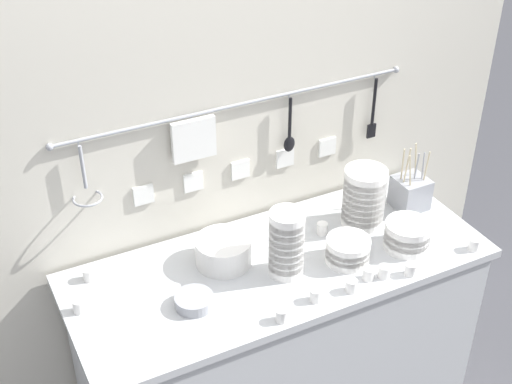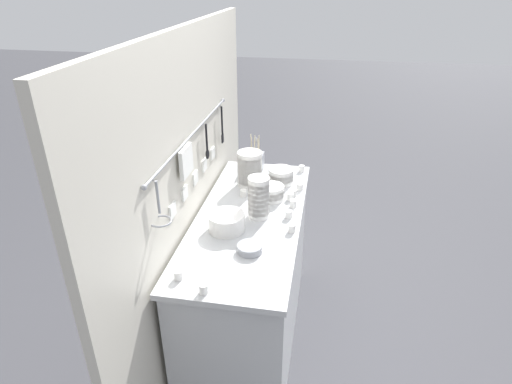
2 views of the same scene
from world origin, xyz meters
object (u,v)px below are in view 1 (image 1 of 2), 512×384
cup_back_left (79,306)px  cup_edge_far (89,274)px  cup_front_left (322,228)px  cutlery_caddy (410,192)px  bowl_stack_nested_right (348,250)px  bowl_stack_back_corner (286,243)px  cup_mid_row (282,315)px  cup_by_caddy (316,295)px  cup_edge_near (474,244)px  bowl_stack_short_front (407,235)px  cup_front_right (351,286)px  steel_mixing_bowl (194,301)px  cup_centre (384,271)px  cup_back_right (368,274)px  plate_stack (224,251)px  bowl_stack_wide_centre (364,197)px  cup_beside_plates (411,269)px

cup_back_left → cup_edge_far: size_ratio=1.00×
cup_front_left → cutlery_caddy: bearing=0.1°
bowl_stack_nested_right → cup_front_left: bearing=88.6°
bowl_stack_back_corner → cup_front_left: bowl_stack_back_corner is taller
cup_mid_row → cup_by_caddy: size_ratio=1.00×
cup_edge_near → cup_back_left: 1.33m
bowl_stack_short_front → bowl_stack_nested_right: size_ratio=1.06×
cup_front_left → cup_edge_near: bearing=-37.0°
bowl_stack_back_corner → bowl_stack_short_front: (0.44, -0.07, -0.07)m
bowl_stack_nested_right → cup_front_right: bowl_stack_nested_right is taller
cup_back_left → cup_front_right: size_ratio=1.00×
steel_mixing_bowl → cup_back_left: 0.35m
bowl_stack_nested_right → cup_front_left: size_ratio=3.48×
cutlery_caddy → cup_centre: bearing=-137.5°
steel_mixing_bowl → cup_back_right: size_ratio=2.86×
bowl_stack_nested_right → cup_centre: 0.14m
steel_mixing_bowl → cup_back_right: bearing=-13.9°
bowl_stack_back_corner → plate_stack: 0.23m
bowl_stack_back_corner → bowl_stack_wide_centre: (0.38, 0.12, -0.01)m
cup_front_right → cup_centre: bearing=4.6°
bowl_stack_short_front → plate_stack: 0.64m
cup_edge_near → cup_front_right: bearing=179.0°
bowl_stack_short_front → cup_edge_near: size_ratio=3.68×
bowl_stack_wide_centre → cup_back_right: (-0.16, -0.27, -0.09)m
bowl_stack_short_front → cup_beside_plates: 0.15m
steel_mixing_bowl → cup_front_left: size_ratio=2.86×
bowl_stack_wide_centre → cup_front_left: (-0.16, 0.01, -0.09)m
bowl_stack_nested_right → cup_back_left: size_ratio=3.48×
cup_by_caddy → steel_mixing_bowl: bearing=156.7°
bowl_stack_short_front → cup_back_left: size_ratio=3.68×
cup_back_right → cup_front_right: bearing=-163.1°
cup_edge_near → cup_centre: 0.36m
cup_edge_near → bowl_stack_nested_right: bearing=160.9°
cup_mid_row → cup_back_right: bearing=7.3°
bowl_stack_wide_centre → cup_mid_row: bearing=-147.8°
cup_centre → cup_front_right: same height
cutlery_caddy → cup_centre: (-0.32, -0.30, -0.04)m
cup_mid_row → bowl_stack_nested_right: bearing=24.9°
bowl_stack_wide_centre → plate_stack: bowl_stack_wide_centre is taller
cup_mid_row → cup_beside_plates: size_ratio=1.00×
cup_back_left → cup_back_right: (0.88, -0.27, 0.00)m
cutlery_caddy → plate_stack: bearing=179.2°
cup_edge_near → cup_centre: (-0.36, 0.02, 0.00)m
cup_front_right → bowl_stack_nested_right: bearing=61.7°
bowl_stack_short_front → cutlery_caddy: 0.26m
bowl_stack_wide_centre → cup_front_left: 0.19m
cup_mid_row → steel_mixing_bowl: bearing=139.2°
bowl_stack_wide_centre → steel_mixing_bowl: size_ratio=1.80×
cup_edge_far → cup_edge_near: bearing=-19.8°
bowl_stack_short_front → cup_back_left: bowl_stack_short_front is taller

